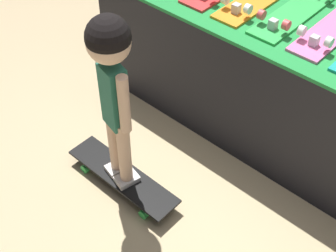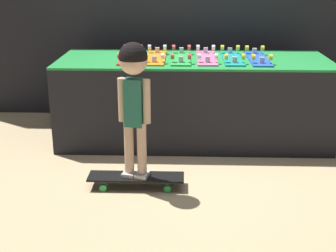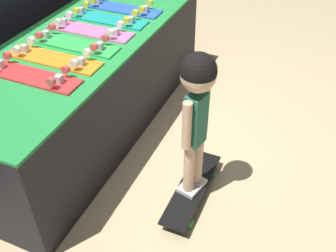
{
  "view_description": "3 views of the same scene",
  "coord_description": "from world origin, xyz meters",
  "px_view_note": "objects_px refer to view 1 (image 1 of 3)",
  "views": [
    {
      "loc": [
        0.88,
        -1.55,
        2.1
      ],
      "look_at": [
        -0.32,
        -0.23,
        0.38
      ],
      "focal_mm": 50.0,
      "sensor_mm": 36.0,
      "label": 1
    },
    {
      "loc": [
        -0.09,
        -3.66,
        1.61
      ],
      "look_at": [
        -0.21,
        -0.19,
        0.4
      ],
      "focal_mm": 50.0,
      "sensor_mm": 36.0,
      "label": 2
    },
    {
      "loc": [
        -2.16,
        -1.03,
        2.07
      ],
      "look_at": [
        -0.24,
        -0.21,
        0.39
      ],
      "focal_mm": 42.0,
      "sensor_mm": 36.0,
      "label": 3
    }
  ],
  "objects_px": {
    "skateboard_green_on_rack": "(295,11)",
    "skateboard_pink_on_rack": "(335,26)",
    "skateboard_on_floor": "(123,177)",
    "child": "(112,75)"
  },
  "relations": [
    {
      "from": "skateboard_green_on_rack",
      "to": "child",
      "type": "height_order",
      "value": "child"
    },
    {
      "from": "skateboard_pink_on_rack",
      "to": "skateboard_green_on_rack",
      "type": "bearing_deg",
      "value": -178.08
    },
    {
      "from": "skateboard_green_on_rack",
      "to": "skateboard_on_floor",
      "type": "distance_m",
      "value": 1.31
    },
    {
      "from": "skateboard_green_on_rack",
      "to": "child",
      "type": "relative_size",
      "value": 0.67
    },
    {
      "from": "skateboard_green_on_rack",
      "to": "skateboard_pink_on_rack",
      "type": "relative_size",
      "value": 1.0
    },
    {
      "from": "skateboard_on_floor",
      "to": "skateboard_pink_on_rack",
      "type": "bearing_deg",
      "value": 62.06
    },
    {
      "from": "skateboard_pink_on_rack",
      "to": "skateboard_on_floor",
      "type": "distance_m",
      "value": 1.39
    },
    {
      "from": "skateboard_green_on_rack",
      "to": "skateboard_on_floor",
      "type": "bearing_deg",
      "value": -107.33
    },
    {
      "from": "skateboard_on_floor",
      "to": "child",
      "type": "relative_size",
      "value": 0.72
    },
    {
      "from": "skateboard_pink_on_rack",
      "to": "child",
      "type": "relative_size",
      "value": 0.67
    }
  ]
}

